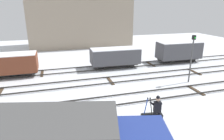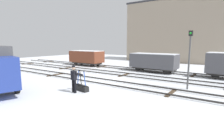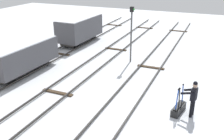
{
  "view_description": "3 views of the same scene",
  "coord_description": "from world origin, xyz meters",
  "px_view_note": "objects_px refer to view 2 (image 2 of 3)",
  "views": [
    {
      "loc": [
        -4.49,
        -11.85,
        6.33
      ],
      "look_at": [
        -0.18,
        2.74,
        1.41
      ],
      "focal_mm": 31.74,
      "sensor_mm": 36.0,
      "label": 1
    },
    {
      "loc": [
        9.01,
        -11.29,
        3.23
      ],
      "look_at": [
        -0.25,
        2.12,
        0.75
      ],
      "focal_mm": 28.23,
      "sensor_mm": 36.0,
      "label": 2
    },
    {
      "loc": [
        -10.68,
        -4.0,
        6.75
      ],
      "look_at": [
        1.43,
        1.12,
        1.33
      ],
      "focal_mm": 40.83,
      "sensor_mm": 36.0,
      "label": 3
    }
  ],
  "objects_px": {
    "freight_car_far_end": "(86,57)",
    "freight_car_back_track": "(154,61)",
    "signal_post": "(189,54)",
    "switch_lever_frame": "(82,87)",
    "rail_worker": "(74,77)"
  },
  "relations": [
    {
      "from": "switch_lever_frame",
      "to": "freight_car_far_end",
      "type": "bearing_deg",
      "value": 142.31
    },
    {
      "from": "rail_worker",
      "to": "signal_post",
      "type": "distance_m",
      "value": 8.0
    },
    {
      "from": "signal_post",
      "to": "freight_car_back_track",
      "type": "relative_size",
      "value": 0.78
    },
    {
      "from": "rail_worker",
      "to": "freight_car_back_track",
      "type": "xyz_separation_m",
      "value": [
        1.07,
        11.11,
        0.19
      ]
    },
    {
      "from": "rail_worker",
      "to": "freight_car_back_track",
      "type": "relative_size",
      "value": 0.35
    },
    {
      "from": "rail_worker",
      "to": "freight_car_far_end",
      "type": "height_order",
      "value": "freight_car_far_end"
    },
    {
      "from": "switch_lever_frame",
      "to": "freight_car_back_track",
      "type": "height_order",
      "value": "freight_car_back_track"
    },
    {
      "from": "signal_post",
      "to": "freight_car_back_track",
      "type": "distance_m",
      "value": 7.81
    },
    {
      "from": "rail_worker",
      "to": "freight_car_far_end",
      "type": "distance_m",
      "value": 14.43
    },
    {
      "from": "freight_car_back_track",
      "to": "freight_car_far_end",
      "type": "xyz_separation_m",
      "value": [
        -10.28,
        0.0,
        0.03
      ]
    },
    {
      "from": "rail_worker",
      "to": "signal_post",
      "type": "height_order",
      "value": "signal_post"
    },
    {
      "from": "switch_lever_frame",
      "to": "freight_car_far_end",
      "type": "xyz_separation_m",
      "value": [
        -9.25,
        10.51,
        1.01
      ]
    },
    {
      "from": "freight_car_far_end",
      "to": "freight_car_back_track",
      "type": "bearing_deg",
      "value": 0.13
    },
    {
      "from": "freight_car_back_track",
      "to": "freight_car_far_end",
      "type": "height_order",
      "value": "freight_car_far_end"
    },
    {
      "from": "rail_worker",
      "to": "freight_car_back_track",
      "type": "height_order",
      "value": "freight_car_back_track"
    }
  ]
}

